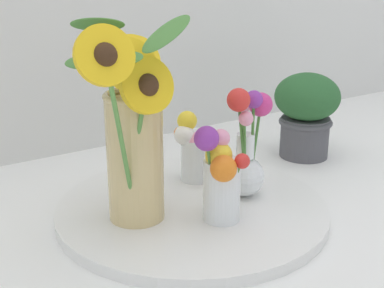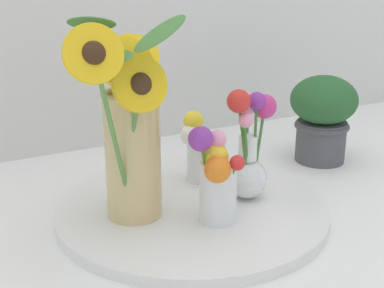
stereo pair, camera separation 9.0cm
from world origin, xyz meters
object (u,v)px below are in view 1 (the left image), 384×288
object	(u,v)px
serving_tray	(192,209)
vase_small_center	(221,176)
vase_bulb_right	(246,147)
mason_jar_sunflowers	(133,129)
vase_small_back	(193,149)
potted_plant	(306,111)

from	to	relation	value
serving_tray	vase_small_center	distance (m)	0.12
serving_tray	vase_bulb_right	world-z (taller)	vase_bulb_right
serving_tray	vase_bulb_right	distance (m)	0.14
mason_jar_sunflowers	vase_small_center	size ratio (longest dim) A/B	2.02
vase_small_back	potted_plant	size ratio (longest dim) A/B	0.72
vase_bulb_right	vase_small_back	xyz separation A→B (m)	(-0.04, 0.11, -0.03)
mason_jar_sunflowers	vase_small_center	xyz separation A→B (m)	(0.11, -0.08, -0.08)
serving_tray	vase_bulb_right	size ratio (longest dim) A/B	2.28
mason_jar_sunflowers	vase_bulb_right	distance (m)	0.22
vase_small_center	potted_plant	bearing A→B (deg)	26.27
serving_tray	vase_small_center	xyz separation A→B (m)	(0.00, -0.08, 0.09)
vase_small_back	vase_small_center	bearing A→B (deg)	-109.30
serving_tray	vase_small_center	size ratio (longest dim) A/B	2.82
vase_small_back	vase_bulb_right	bearing A→B (deg)	-69.41
vase_small_center	vase_bulb_right	bearing A→B (deg)	30.86
mason_jar_sunflowers	serving_tray	bearing A→B (deg)	-1.86
vase_small_center	vase_bulb_right	xyz separation A→B (m)	(0.10, 0.06, 0.01)
vase_small_center	serving_tray	bearing A→B (deg)	92.24
mason_jar_sunflowers	potted_plant	distance (m)	0.50
vase_small_back	potted_plant	distance (m)	0.32
vase_small_center	potted_plant	world-z (taller)	potted_plant
mason_jar_sunflowers	vase_small_center	world-z (taller)	mason_jar_sunflowers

